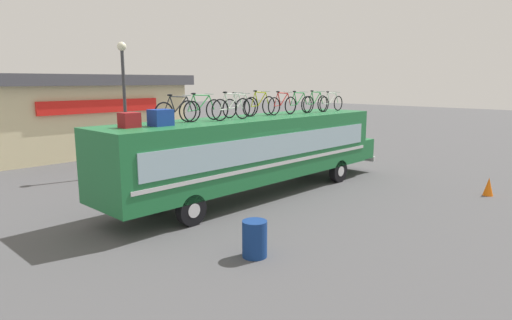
{
  "coord_description": "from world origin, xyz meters",
  "views": [
    {
      "loc": [
        -11.21,
        -10.94,
        4.19
      ],
      "look_at": [
        0.2,
        0.0,
        1.3
      ],
      "focal_mm": 30.49,
      "sensor_mm": 36.0,
      "label": 1
    }
  ],
  "objects_px": {
    "rooftop_bicycle_9": "(331,103)",
    "trash_bin": "(255,239)",
    "rooftop_bicycle_4": "(240,107)",
    "rooftop_bicycle_8": "(316,103)",
    "traffic_cone": "(489,187)",
    "bus": "(256,148)",
    "rooftop_bicycle_6": "(282,105)",
    "rooftop_bicycle_2": "(201,109)",
    "luggage_bag_2": "(161,118)",
    "rooftop_bicycle_5": "(260,105)",
    "rooftop_bicycle_7": "(299,104)",
    "rooftop_bicycle_1": "(178,111)",
    "luggage_bag_1": "(129,120)",
    "street_lamp": "(124,90)",
    "rooftop_bicycle_3": "(232,108)"
  },
  "relations": [
    {
      "from": "luggage_bag_1",
      "to": "traffic_cone",
      "type": "height_order",
      "value": "luggage_bag_1"
    },
    {
      "from": "rooftop_bicycle_4",
      "to": "rooftop_bicycle_5",
      "type": "xyz_separation_m",
      "value": [
        1.01,
        -0.06,
        0.02
      ]
    },
    {
      "from": "traffic_cone",
      "to": "rooftop_bicycle_8",
      "type": "bearing_deg",
      "value": 110.7
    },
    {
      "from": "rooftop_bicycle_6",
      "to": "rooftop_bicycle_3",
      "type": "bearing_deg",
      "value": -174.26
    },
    {
      "from": "rooftop_bicycle_2",
      "to": "street_lamp",
      "type": "distance_m",
      "value": 6.39
    },
    {
      "from": "rooftop_bicycle_4",
      "to": "traffic_cone",
      "type": "relative_size",
      "value": 2.44
    },
    {
      "from": "rooftop_bicycle_6",
      "to": "rooftop_bicycle_7",
      "type": "xyz_separation_m",
      "value": [
        0.89,
        -0.1,
        -0.0
      ]
    },
    {
      "from": "rooftop_bicycle_8",
      "to": "street_lamp",
      "type": "height_order",
      "value": "street_lamp"
    },
    {
      "from": "rooftop_bicycle_2",
      "to": "trash_bin",
      "type": "distance_m",
      "value": 5.47
    },
    {
      "from": "rooftop_bicycle_2",
      "to": "street_lamp",
      "type": "bearing_deg",
      "value": 82.49
    },
    {
      "from": "rooftop_bicycle_4",
      "to": "rooftop_bicycle_7",
      "type": "xyz_separation_m",
      "value": [
        2.92,
        -0.4,
        0.0
      ]
    },
    {
      "from": "luggage_bag_2",
      "to": "rooftop_bicycle_5",
      "type": "bearing_deg",
      "value": 5.1
    },
    {
      "from": "rooftop_bicycle_4",
      "to": "rooftop_bicycle_8",
      "type": "relative_size",
      "value": 0.99
    },
    {
      "from": "rooftop_bicycle_2",
      "to": "trash_bin",
      "type": "relative_size",
      "value": 2.0
    },
    {
      "from": "rooftop_bicycle_8",
      "to": "traffic_cone",
      "type": "bearing_deg",
      "value": -69.3
    },
    {
      "from": "rooftop_bicycle_6",
      "to": "rooftop_bicycle_4",
      "type": "bearing_deg",
      "value": 171.68
    },
    {
      "from": "rooftop_bicycle_5",
      "to": "rooftop_bicycle_9",
      "type": "height_order",
      "value": "rooftop_bicycle_5"
    },
    {
      "from": "bus",
      "to": "luggage_bag_2",
      "type": "xyz_separation_m",
      "value": [
        -4.15,
        -0.12,
        1.39
      ]
    },
    {
      "from": "rooftop_bicycle_2",
      "to": "rooftop_bicycle_8",
      "type": "bearing_deg",
      "value": -3.42
    },
    {
      "from": "rooftop_bicycle_1",
      "to": "rooftop_bicycle_8",
      "type": "relative_size",
      "value": 1.04
    },
    {
      "from": "luggage_bag_1",
      "to": "rooftop_bicycle_7",
      "type": "bearing_deg",
      "value": -0.9
    },
    {
      "from": "rooftop_bicycle_4",
      "to": "rooftop_bicycle_6",
      "type": "bearing_deg",
      "value": -8.32
    },
    {
      "from": "rooftop_bicycle_1",
      "to": "rooftop_bicycle_3",
      "type": "bearing_deg",
      "value": -9.35
    },
    {
      "from": "rooftop_bicycle_8",
      "to": "street_lamp",
      "type": "relative_size",
      "value": 0.29
    },
    {
      "from": "bus",
      "to": "rooftop_bicycle_6",
      "type": "height_order",
      "value": "rooftop_bicycle_6"
    },
    {
      "from": "luggage_bag_2",
      "to": "rooftop_bicycle_5",
      "type": "xyz_separation_m",
      "value": [
        4.69,
        0.42,
        0.16
      ]
    },
    {
      "from": "rooftop_bicycle_4",
      "to": "luggage_bag_1",
      "type": "bearing_deg",
      "value": -176.51
    },
    {
      "from": "luggage_bag_2",
      "to": "rooftop_bicycle_2",
      "type": "height_order",
      "value": "rooftop_bicycle_2"
    },
    {
      "from": "rooftop_bicycle_2",
      "to": "rooftop_bicycle_8",
      "type": "xyz_separation_m",
      "value": [
        5.83,
        -0.35,
        -0.0
      ]
    },
    {
      "from": "bus",
      "to": "luggage_bag_2",
      "type": "bearing_deg",
      "value": -178.33
    },
    {
      "from": "rooftop_bicycle_5",
      "to": "rooftop_bicycle_8",
      "type": "relative_size",
      "value": 1.01
    },
    {
      "from": "rooftop_bicycle_7",
      "to": "trash_bin",
      "type": "xyz_separation_m",
      "value": [
        -6.7,
        -4.01,
        -2.83
      ]
    },
    {
      "from": "luggage_bag_2",
      "to": "trash_bin",
      "type": "relative_size",
      "value": 0.68
    },
    {
      "from": "rooftop_bicycle_2",
      "to": "rooftop_bicycle_1",
      "type": "bearing_deg",
      "value": -171.95
    },
    {
      "from": "rooftop_bicycle_7",
      "to": "traffic_cone",
      "type": "distance_m",
      "value": 7.74
    },
    {
      "from": "luggage_bag_2",
      "to": "rooftop_bicycle_4",
      "type": "height_order",
      "value": "rooftop_bicycle_4"
    },
    {
      "from": "rooftop_bicycle_2",
      "to": "rooftop_bicycle_7",
      "type": "relative_size",
      "value": 1.04
    },
    {
      "from": "luggage_bag_2",
      "to": "rooftop_bicycle_2",
      "type": "distance_m",
      "value": 1.84
    },
    {
      "from": "trash_bin",
      "to": "rooftop_bicycle_3",
      "type": "bearing_deg",
      "value": 53.34
    },
    {
      "from": "rooftop_bicycle_9",
      "to": "trash_bin",
      "type": "distance_m",
      "value": 9.91
    },
    {
      "from": "luggage_bag_1",
      "to": "rooftop_bicycle_8",
      "type": "bearing_deg",
      "value": -1.34
    },
    {
      "from": "rooftop_bicycle_6",
      "to": "rooftop_bicycle_9",
      "type": "height_order",
      "value": "rooftop_bicycle_6"
    },
    {
      "from": "rooftop_bicycle_4",
      "to": "trash_bin",
      "type": "xyz_separation_m",
      "value": [
        -3.79,
        -4.41,
        -2.82
      ]
    },
    {
      "from": "rooftop_bicycle_2",
      "to": "rooftop_bicycle_3",
      "type": "relative_size",
      "value": 1.02
    },
    {
      "from": "rooftop_bicycle_1",
      "to": "bus",
      "type": "bearing_deg",
      "value": -1.46
    },
    {
      "from": "rooftop_bicycle_4",
      "to": "rooftop_bicycle_7",
      "type": "distance_m",
      "value": 2.94
    },
    {
      "from": "bus",
      "to": "traffic_cone",
      "type": "height_order",
      "value": "bus"
    },
    {
      "from": "luggage_bag_1",
      "to": "rooftop_bicycle_1",
      "type": "height_order",
      "value": "rooftop_bicycle_1"
    },
    {
      "from": "bus",
      "to": "rooftop_bicycle_6",
      "type": "relative_size",
      "value": 7.76
    },
    {
      "from": "rooftop_bicycle_1",
      "to": "rooftop_bicycle_4",
      "type": "distance_m",
      "value": 2.91
    }
  ]
}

